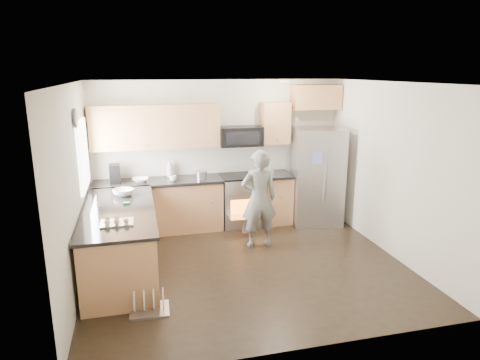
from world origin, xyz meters
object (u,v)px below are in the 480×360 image
object	(u,v)px
refrigerator	(317,176)
person	(259,199)
stove_range	(242,189)
dish_rack	(149,305)

from	to	relation	value
refrigerator	person	world-z (taller)	refrigerator
person	stove_range	bearing A→B (deg)	-89.42
stove_range	person	bearing A→B (deg)	-88.91
person	dish_rack	bearing A→B (deg)	40.71
stove_range	dish_rack	distance (m)	3.21
dish_rack	stove_range	bearing A→B (deg)	55.66
refrigerator	person	distance (m)	1.55
stove_range	refrigerator	world-z (taller)	stove_range
stove_range	refrigerator	bearing A→B (deg)	-10.13
refrigerator	person	bearing A→B (deg)	-139.62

